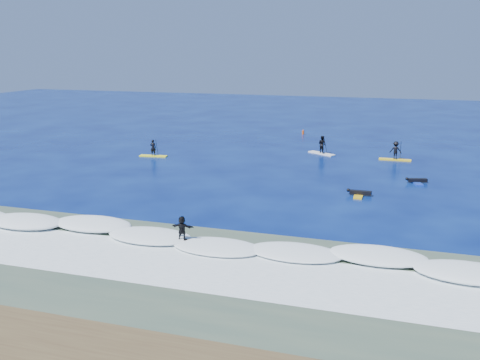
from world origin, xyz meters
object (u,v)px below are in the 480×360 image
(sup_paddler_left, at_px, (153,150))
(prone_paddler_near, at_px, (359,193))
(marker_buoy, at_px, (303,132))
(prone_paddler_far, at_px, (416,181))
(sup_paddler_center, at_px, (322,146))
(wave_surfer, at_px, (182,230))
(sup_paddler_right, at_px, (396,152))

(sup_paddler_left, relative_size, prone_paddler_near, 1.23)
(marker_buoy, bearing_deg, sup_paddler_left, -122.29)
(prone_paddler_near, relative_size, prone_paddler_far, 1.01)
(sup_paddler_left, height_order, sup_paddler_center, sup_paddler_center)
(sup_paddler_center, relative_size, wave_surfer, 1.47)
(wave_surfer, xyz_separation_m, marker_buoy, (-0.97, 38.43, -0.52))
(wave_surfer, bearing_deg, sup_paddler_left, 117.53)
(sup_paddler_right, bearing_deg, marker_buoy, 132.09)
(sup_paddler_center, xyz_separation_m, prone_paddler_near, (4.91, -14.34, -0.62))
(sup_paddler_left, distance_m, wave_surfer, 24.11)
(prone_paddler_far, bearing_deg, sup_paddler_left, 66.17)
(prone_paddler_far, relative_size, wave_surfer, 1.10)
(prone_paddler_far, height_order, marker_buoy, marker_buoy)
(sup_paddler_right, xyz_separation_m, wave_surfer, (-10.04, -26.00, 0.01))
(wave_surfer, relative_size, marker_buoy, 3.08)
(prone_paddler_near, distance_m, prone_paddler_far, 6.31)
(sup_paddler_left, xyz_separation_m, prone_paddler_near, (20.08, -8.28, -0.42))
(prone_paddler_far, bearing_deg, prone_paddler_near, 126.37)
(sup_paddler_left, height_order, wave_surfer, sup_paddler_left)
(sup_paddler_center, relative_size, prone_paddler_near, 1.32)
(prone_paddler_near, bearing_deg, prone_paddler_far, -37.61)
(prone_paddler_near, bearing_deg, marker_buoy, 19.16)
(sup_paddler_center, relative_size, marker_buoy, 4.53)
(sup_paddler_left, bearing_deg, wave_surfer, -66.39)
(prone_paddler_far, bearing_deg, marker_buoy, 15.60)
(sup_paddler_right, bearing_deg, sup_paddler_center, 172.92)
(sup_paddler_left, xyz_separation_m, marker_buoy, (11.10, 17.56, -0.30))
(sup_paddler_center, bearing_deg, sup_paddler_left, -125.34)
(sup_paddler_center, distance_m, marker_buoy, 12.21)
(sup_paddler_left, height_order, prone_paddler_near, sup_paddler_left)
(wave_surfer, distance_m, marker_buoy, 38.44)
(sup_paddler_center, bearing_deg, wave_surfer, -63.68)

